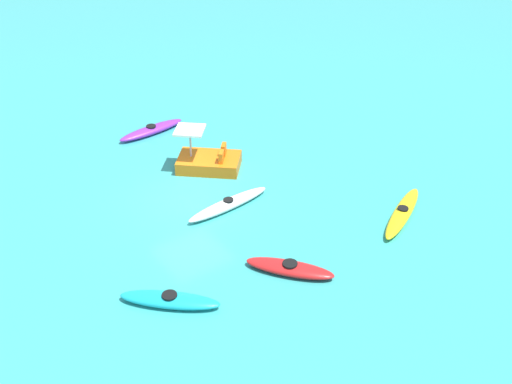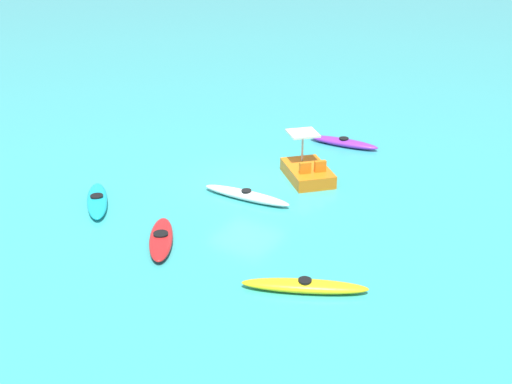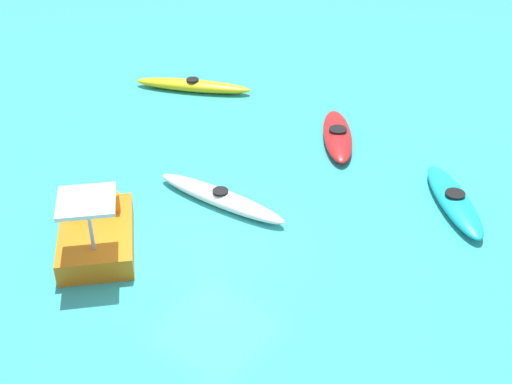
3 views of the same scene
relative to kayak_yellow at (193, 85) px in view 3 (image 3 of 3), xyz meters
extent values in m
plane|color=#38ADA8|center=(-5.31, -5.52, -0.16)|extent=(600.00, 600.00, 0.00)
ellipsoid|color=yellow|center=(0.00, 0.00, 0.00)|extent=(2.16, 3.41, 0.32)
cylinder|color=black|center=(0.00, 0.00, 0.18)|extent=(0.51, 0.51, 0.05)
ellipsoid|color=white|center=(-4.01, -4.65, 0.00)|extent=(0.84, 3.50, 0.32)
cylinder|color=black|center=(-4.01, -4.65, 0.18)|extent=(0.39, 0.39, 0.05)
ellipsoid|color=#19B7C6|center=(-0.74, -8.86, 0.00)|extent=(2.58, 2.64, 0.32)
cylinder|color=black|center=(-0.74, -8.86, 0.18)|extent=(0.64, 0.64, 0.05)
ellipsoid|color=red|center=(0.14, -5.11, 0.00)|extent=(2.67, 2.30, 0.32)
cylinder|color=black|center=(0.14, -5.11, 0.18)|extent=(0.66, 0.66, 0.05)
cube|color=orange|center=(-6.84, -3.68, 0.09)|extent=(2.72, 2.79, 0.50)
cube|color=orange|center=(-6.24, -3.48, 0.56)|extent=(0.43, 0.41, 0.44)
cube|color=orange|center=(-6.69, -3.08, 0.56)|extent=(0.43, 0.41, 0.44)
cylinder|color=#B2B2B7|center=(-7.31, -4.20, 0.89)|extent=(0.08, 0.08, 1.10)
cube|color=silver|center=(-7.31, -4.20, 1.48)|extent=(1.55, 1.55, 0.08)
camera|label=1|loc=(12.44, -15.22, 12.70)|focal=45.83mm
camera|label=2|loc=(13.16, 6.96, 9.80)|focal=44.45mm
camera|label=3|loc=(-13.69, -13.51, 8.92)|focal=48.55mm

